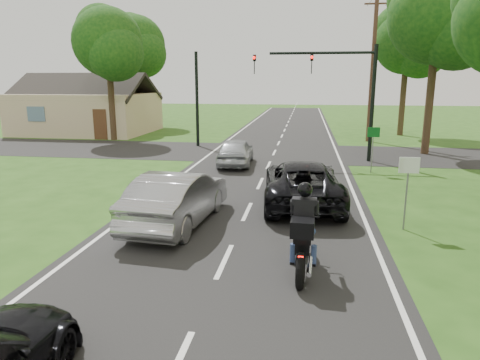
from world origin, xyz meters
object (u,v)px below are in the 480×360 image
object	(u,v)px
motorcycle_rider	(303,238)
traffic_signal	(337,82)
utility_pole_far	(372,68)
sign_white	(408,176)
silver_suv	(236,152)
sign_green	(373,139)
dark_suv	(302,182)
silver_sedan	(178,198)

from	to	relation	value
motorcycle_rider	traffic_signal	distance (m)	14.76
utility_pole_far	sign_white	xyz separation A→B (m)	(-1.50, -19.02, -3.49)
silver_suv	sign_green	bearing A→B (deg)	169.85
traffic_signal	dark_suv	bearing A→B (deg)	-100.22
silver_suv	utility_pole_far	distance (m)	13.59
utility_pole_far	silver_sedan	bearing A→B (deg)	-112.50
traffic_signal	sign_white	xyz separation A→B (m)	(1.36, -11.02, -2.54)
silver_sedan	utility_pole_far	size ratio (longest dim) A/B	0.49
dark_suv	sign_green	bearing A→B (deg)	-122.69
silver_sedan	silver_suv	distance (m)	9.33
dark_suv	silver_sedan	distance (m)	4.53
motorcycle_rider	dark_suv	size ratio (longest dim) A/B	0.44
traffic_signal	sign_green	distance (m)	4.24
utility_pole_far	sign_white	distance (m)	19.39
motorcycle_rider	silver_sedan	distance (m)	4.65
motorcycle_rider	silver_sedan	size ratio (longest dim) A/B	0.50
dark_suv	sign_white	xyz separation A→B (m)	(2.95, -2.22, 0.83)
utility_pole_far	dark_suv	bearing A→B (deg)	-104.83
silver_suv	sign_green	xyz separation A→B (m)	(6.56, -0.84, 0.90)
motorcycle_rider	silver_suv	xyz separation A→B (m)	(-3.50, 12.13, -0.12)
traffic_signal	silver_sedan	bearing A→B (deg)	-114.39
utility_pole_far	sign_green	distance (m)	11.63
dark_suv	silver_suv	size ratio (longest dim) A/B	1.35
dark_suv	silver_sedan	world-z (taller)	silver_sedan
dark_suv	sign_green	size ratio (longest dim) A/B	2.58
dark_suv	sign_green	world-z (taller)	sign_green
silver_suv	utility_pole_far	bearing A→B (deg)	-130.54
silver_suv	sign_green	world-z (taller)	sign_green
silver_suv	utility_pole_far	world-z (taller)	utility_pole_far
sign_green	dark_suv	bearing A→B (deg)	-118.59
motorcycle_rider	silver_suv	distance (m)	12.62
traffic_signal	utility_pole_far	world-z (taller)	utility_pole_far
sign_white	sign_green	distance (m)	8.00
silver_sedan	silver_suv	size ratio (longest dim) A/B	1.20
dark_suv	traffic_signal	distance (m)	9.55
silver_suv	sign_green	distance (m)	6.68
motorcycle_rider	utility_pole_far	xyz separation A→B (m)	(4.37, 22.31, 4.27)
silver_suv	sign_white	world-z (taller)	sign_white
dark_suv	silver_sedan	size ratio (longest dim) A/B	1.13
sign_white	traffic_signal	bearing A→B (deg)	97.05
traffic_signal	motorcycle_rider	bearing A→B (deg)	-96.01
silver_sedan	sign_green	distance (m)	10.88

